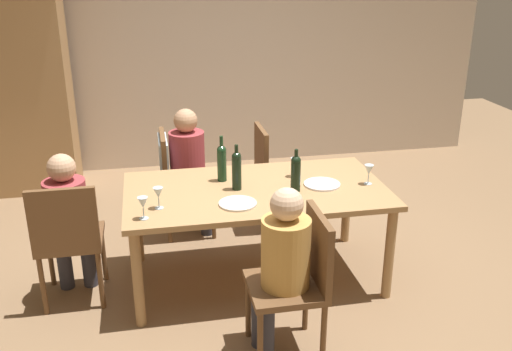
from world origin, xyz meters
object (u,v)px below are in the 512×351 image
Objects in this scene: dining_table at (256,198)px; wine_glass_centre at (369,170)px; person_man_bearded at (281,261)px; dinner_plate_host at (322,184)px; chair_far_left at (173,170)px; wine_glass_far at (158,194)px; wine_bottle_dark_red at (296,172)px; wine_bottle_tall_green at (222,162)px; wine_bottle_short_olive at (237,169)px; armoire_cabinet at (12,86)px; person_woman_host at (191,162)px; chair_left_end at (68,235)px; wine_glass_near_left at (143,203)px; wine_glass_near_right at (295,163)px; person_man_guest at (68,215)px; chair_near at (299,275)px; dinner_plate_guest_left at (238,203)px; chair_far_right at (274,169)px.

wine_glass_centre is (0.83, -0.08, 0.18)m from dining_table.
person_man_bearded reaches higher than dinner_plate_host.
chair_far_left is 6.17× the size of wine_glass_far.
wine_bottle_dark_red is at bearing -177.53° from wine_glass_centre.
chair_far_left is 2.64× the size of wine_bottle_tall_green.
person_man_bearded is at bearing -91.64° from dining_table.
wine_bottle_dark_red is at bearing -15.39° from wine_bottle_short_olive.
armoire_cabinet is 2.19m from person_woman_host.
chair_left_end is 2.64× the size of wine_bottle_tall_green.
armoire_cabinet is 2.37× the size of chair_left_end.
chair_far_left is 1.30m from wine_glass_near_left.
wine_bottle_tall_green is 0.56m from wine_glass_near_right.
person_man_guest is 3.48× the size of wine_bottle_dark_red.
wine_bottle_short_olive reaches higher than chair_near.
wine_bottle_short_olive is 2.25× the size of wine_glass_far.
chair_near is at bearing -114.97° from dinner_plate_host.
wine_glass_near_right is (1.66, 0.15, 0.21)m from person_man_guest.
person_man_bearded is (2.02, -3.15, -0.46)m from armoire_cabinet.
chair_left_end is at bearing -178.22° from dinner_plate_host.
person_man_bearded is 4.24× the size of dinner_plate_guest_left.
wine_bottle_tall_green is 2.34× the size of wine_glass_near_right.
person_man_guest is (-1.41, 0.92, 0.10)m from chair_near.
wine_glass_near_right reaches higher than dining_table.
dining_table is 0.96m from chair_far_right.
wine_bottle_dark_red reaches higher than wine_glass_near_left.
person_man_guest is 0.70m from wine_glass_far.
wine_glass_near_left is (-1.07, -0.26, -0.04)m from wine_bottle_dark_red.
person_man_guest reaches higher than wine_glass_far.
wine_bottle_dark_red is at bearing -162.88° from dinner_plate_host.
wine_glass_centre is 1.02m from dinner_plate_guest_left.
wine_bottle_tall_green is 0.76m from dinner_plate_host.
chair_near is at bearing -29.75° from chair_left_end.
wine_glass_near_right is 1.00× the size of wine_glass_far.
wine_glass_centre is at bearing 54.87° from chair_far_left.
wine_bottle_tall_green is at bearing 9.02° from person_man_guest.
person_woman_host is 1.82m from person_man_bearded.
chair_far_left is 0.84× the size of person_man_bearded.
wine_glass_near_left is 1.26m from wine_glass_near_right.
chair_far_right is 1.55m from wine_glass_far.
chair_far_left is 0.85× the size of person_man_guest.
armoire_cabinet is 2.09m from chair_far_left.
wine_bottle_tall_green reaches higher than dinner_plate_host.
person_man_guest is 1.61m from wine_bottle_dark_red.
chair_near is 0.72m from dinner_plate_guest_left.
wine_glass_centre is 0.36m from dinner_plate_host.
armoire_cabinet is at bearing 137.81° from dinner_plate_host.
armoire_cabinet reaches higher than wine_bottle_dark_red.
chair_near reaches higher than dinner_plate_host.
chair_far_left is 1.14m from wine_glass_far.
dinner_plate_host is at bearing -24.97° from chair_near.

